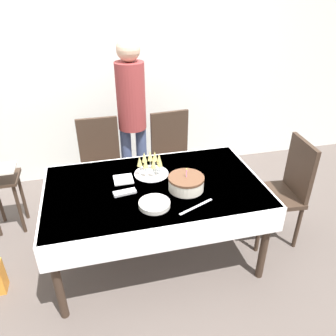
{
  "coord_description": "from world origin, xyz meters",
  "views": [
    {
      "loc": [
        -0.41,
        -2.11,
        2.11
      ],
      "look_at": [
        0.12,
        0.03,
        0.85
      ],
      "focal_mm": 35.0,
      "sensor_mm": 36.0,
      "label": 1
    }
  ],
  "objects_px": {
    "dining_chair_far_right": "(173,155)",
    "dining_chair_right_end": "(284,187)",
    "plate_stack_main": "(154,204)",
    "high_chair": "(3,186)",
    "person_standing": "(132,108)",
    "dining_chair_far_left": "(101,163)",
    "birthday_cake": "(186,183)",
    "champagne_tray": "(151,164)"
  },
  "relations": [
    {
      "from": "dining_chair_far_right",
      "to": "dining_chair_right_end",
      "type": "distance_m",
      "value": 1.15
    },
    {
      "from": "plate_stack_main",
      "to": "high_chair",
      "type": "relative_size",
      "value": 0.31
    },
    {
      "from": "person_standing",
      "to": "plate_stack_main",
      "type": "bearing_deg",
      "value": -91.65
    },
    {
      "from": "person_standing",
      "to": "high_chair",
      "type": "relative_size",
      "value": 2.38
    },
    {
      "from": "person_standing",
      "to": "high_chair",
      "type": "height_order",
      "value": "person_standing"
    },
    {
      "from": "plate_stack_main",
      "to": "high_chair",
      "type": "bearing_deg",
      "value": 141.72
    },
    {
      "from": "dining_chair_right_end",
      "to": "person_standing",
      "type": "height_order",
      "value": "person_standing"
    },
    {
      "from": "dining_chair_right_end",
      "to": "high_chair",
      "type": "relative_size",
      "value": 1.37
    },
    {
      "from": "high_chair",
      "to": "plate_stack_main",
      "type": "bearing_deg",
      "value": -38.28
    },
    {
      "from": "dining_chair_far_left",
      "to": "high_chair",
      "type": "distance_m",
      "value": 0.91
    },
    {
      "from": "dining_chair_far_left",
      "to": "dining_chair_far_right",
      "type": "height_order",
      "value": "same"
    },
    {
      "from": "plate_stack_main",
      "to": "birthday_cake",
      "type": "bearing_deg",
      "value": 29.55
    },
    {
      "from": "plate_stack_main",
      "to": "person_standing",
      "type": "distance_m",
      "value": 1.27
    },
    {
      "from": "dining_chair_far_left",
      "to": "person_standing",
      "type": "xyz_separation_m",
      "value": [
        0.35,
        0.15,
        0.49
      ]
    },
    {
      "from": "person_standing",
      "to": "dining_chair_right_end",
      "type": "bearing_deg",
      "value": -39.72
    },
    {
      "from": "dining_chair_far_right",
      "to": "high_chair",
      "type": "distance_m",
      "value": 1.65
    },
    {
      "from": "dining_chair_far_left",
      "to": "plate_stack_main",
      "type": "bearing_deg",
      "value": -73.85
    },
    {
      "from": "birthday_cake",
      "to": "champagne_tray",
      "type": "xyz_separation_m",
      "value": [
        -0.21,
        0.28,
        0.04
      ]
    },
    {
      "from": "champagne_tray",
      "to": "birthday_cake",
      "type": "bearing_deg",
      "value": -52.95
    },
    {
      "from": "dining_chair_far_left",
      "to": "birthday_cake",
      "type": "relative_size",
      "value": 3.56
    },
    {
      "from": "dining_chair_right_end",
      "to": "dining_chair_far_right",
      "type": "bearing_deg",
      "value": 133.59
    },
    {
      "from": "dining_chair_far_right",
      "to": "champagne_tray",
      "type": "relative_size",
      "value": 3.44
    },
    {
      "from": "dining_chair_far_left",
      "to": "plate_stack_main",
      "type": "height_order",
      "value": "dining_chair_far_left"
    },
    {
      "from": "dining_chair_far_left",
      "to": "plate_stack_main",
      "type": "xyz_separation_m",
      "value": [
        0.32,
        -1.1,
        0.21
      ]
    },
    {
      "from": "dining_chair_far_left",
      "to": "dining_chair_far_right",
      "type": "xyz_separation_m",
      "value": [
        0.74,
        -0.0,
        0.0
      ]
    },
    {
      "from": "champagne_tray",
      "to": "high_chair",
      "type": "height_order",
      "value": "champagne_tray"
    },
    {
      "from": "dining_chair_far_left",
      "to": "dining_chair_right_end",
      "type": "distance_m",
      "value": 1.75
    },
    {
      "from": "birthday_cake",
      "to": "champagne_tray",
      "type": "relative_size",
      "value": 0.96
    },
    {
      "from": "dining_chair_far_left",
      "to": "champagne_tray",
      "type": "relative_size",
      "value": 3.44
    },
    {
      "from": "dining_chair_right_end",
      "to": "birthday_cake",
      "type": "xyz_separation_m",
      "value": [
        -0.94,
        -0.1,
        0.25
      ]
    },
    {
      "from": "dining_chair_far_left",
      "to": "plate_stack_main",
      "type": "relative_size",
      "value": 4.35
    },
    {
      "from": "high_chair",
      "to": "dining_chair_far_left",
      "type": "bearing_deg",
      "value": 8.35
    },
    {
      "from": "dining_chair_far_left",
      "to": "dining_chair_right_end",
      "type": "bearing_deg",
      "value": -28.6
    },
    {
      "from": "birthday_cake",
      "to": "high_chair",
      "type": "height_order",
      "value": "birthday_cake"
    },
    {
      "from": "dining_chair_far_left",
      "to": "plate_stack_main",
      "type": "distance_m",
      "value": 1.16
    },
    {
      "from": "champagne_tray",
      "to": "high_chair",
      "type": "bearing_deg",
      "value": 157.89
    },
    {
      "from": "high_chair",
      "to": "person_standing",
      "type": "bearing_deg",
      "value": 12.46
    },
    {
      "from": "dining_chair_far_right",
      "to": "birthday_cake",
      "type": "bearing_deg",
      "value": -98.67
    },
    {
      "from": "dining_chair_far_left",
      "to": "birthday_cake",
      "type": "xyz_separation_m",
      "value": [
        0.6,
        -0.94,
        0.25
      ]
    },
    {
      "from": "champagne_tray",
      "to": "dining_chair_far_right",
      "type": "bearing_deg",
      "value": 61.43
    },
    {
      "from": "dining_chair_far_left",
      "to": "champagne_tray",
      "type": "height_order",
      "value": "dining_chair_far_left"
    },
    {
      "from": "dining_chair_right_end",
      "to": "plate_stack_main",
      "type": "relative_size",
      "value": 4.35
    }
  ]
}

